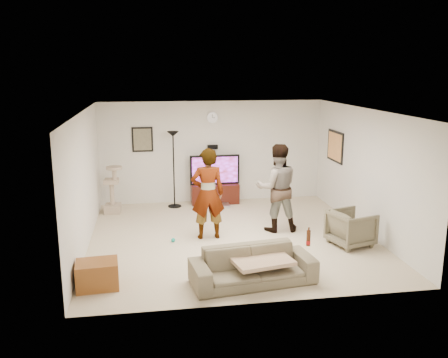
{
  "coord_description": "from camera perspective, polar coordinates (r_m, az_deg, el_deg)",
  "views": [
    {
      "loc": [
        -1.56,
        -8.84,
        3.28
      ],
      "look_at": [
        -0.11,
        0.2,
        1.15
      ],
      "focal_mm": 38.34,
      "sensor_mm": 36.0,
      "label": 1
    }
  ],
  "objects": [
    {
      "name": "person_left",
      "position": [
        9.28,
        -1.95,
        -1.77
      ],
      "size": [
        0.66,
        0.44,
        1.8
      ],
      "primitive_type": "imported",
      "rotation": [
        0.0,
        0.0,
        3.16
      ],
      "color": "#9A94A8",
      "rests_on": "floor"
    },
    {
      "name": "person_right",
      "position": [
        9.77,
        6.34,
        -1.05
      ],
      "size": [
        0.91,
        0.72,
        1.8
      ],
      "primitive_type": "imported",
      "rotation": [
        0.0,
        0.0,
        3.1
      ],
      "color": "#325D85",
      "rests_on": "floor"
    },
    {
      "name": "wall_speaker",
      "position": [
        11.79,
        -1.36,
        3.84
      ],
      "size": [
        0.25,
        0.1,
        0.1
      ],
      "primitive_type": "cube",
      "color": "black",
      "rests_on": "wall_back"
    },
    {
      "name": "tv_stand",
      "position": [
        11.85,
        -1.1,
        -1.73
      ],
      "size": [
        1.17,
        0.45,
        0.49
      ],
      "primitive_type": "cube",
      "color": "black",
      "rests_on": "floor"
    },
    {
      "name": "throw_blanket",
      "position": [
        7.54,
        4.41,
        -9.55
      ],
      "size": [
        1.02,
        0.87,
        0.06
      ],
      "primitive_type": "cube",
      "rotation": [
        0.0,
        0.0,
        0.2
      ],
      "color": "#D4AB85",
      "rests_on": "sofa"
    },
    {
      "name": "wall_left",
      "position": [
        9.15,
        -16.32,
        -0.24
      ],
      "size": [
        0.04,
        5.5,
        2.5
      ],
      "primitive_type": "cube",
      "color": "white",
      "rests_on": "floor"
    },
    {
      "name": "beer_bottle",
      "position": [
        7.63,
        10.04,
        -6.96
      ],
      "size": [
        0.06,
        0.06,
        0.25
      ],
      "primitive_type": "cylinder",
      "color": "#441F0C",
      "rests_on": "sofa"
    },
    {
      "name": "wall_back",
      "position": [
        11.87,
        -1.4,
        3.27
      ],
      "size": [
        5.5,
        0.04,
        2.5
      ],
      "primitive_type": "cube",
      "color": "white",
      "rests_on": "floor"
    },
    {
      "name": "sofa",
      "position": [
        7.55,
        3.46,
        -10.31
      ],
      "size": [
        2.0,
        0.99,
        0.56
      ],
      "primitive_type": "imported",
      "rotation": [
        0.0,
        0.0,
        0.13
      ],
      "color": "#675D48",
      "rests_on": "floor"
    },
    {
      "name": "side_table",
      "position": [
        7.67,
        -14.87,
        -10.97
      ],
      "size": [
        0.66,
        0.52,
        0.42
      ],
      "primitive_type": "cube",
      "rotation": [
        0.0,
        0.0,
        0.08
      ],
      "color": "brown",
      "rests_on": "floor"
    },
    {
      "name": "cat_tree",
      "position": [
        11.28,
        -13.24,
        -1.24
      ],
      "size": [
        0.38,
        0.38,
        1.1
      ],
      "primitive_type": "cube",
      "rotation": [
        0.0,
        0.0,
        -0.09
      ],
      "color": "tan",
      "rests_on": "floor"
    },
    {
      "name": "wall_right",
      "position": [
        10.04,
        16.54,
        0.9
      ],
      "size": [
        0.04,
        5.5,
        2.5
      ],
      "primitive_type": "cube",
      "color": "white",
      "rests_on": "floor"
    },
    {
      "name": "floor_lamp",
      "position": [
        11.44,
        -6.01,
        1.1
      ],
      "size": [
        0.32,
        0.32,
        1.83
      ],
      "primitive_type": "cylinder",
      "color": "black",
      "rests_on": "floor"
    },
    {
      "name": "console_box",
      "position": [
        11.55,
        -0.35,
        -3.21
      ],
      "size": [
        0.4,
        0.3,
        0.07
      ],
      "primitive_type": "cube",
      "color": "#B8B8C0",
      "rests_on": "floor"
    },
    {
      "name": "wall_front",
      "position": [
        6.61,
        5.02,
        -4.82
      ],
      "size": [
        5.5,
        0.04,
        2.5
      ],
      "primitive_type": "cube",
      "color": "white",
      "rests_on": "floor"
    },
    {
      "name": "armchair",
      "position": [
        9.36,
        14.92,
        -5.68
      ],
      "size": [
        0.9,
        0.89,
        0.67
      ],
      "primitive_type": "imported",
      "rotation": [
        0.0,
        0.0,
        1.85
      ],
      "color": "brown",
      "rests_on": "floor"
    },
    {
      "name": "ceiling",
      "position": [
        9.01,
        0.92,
        8.21
      ],
      "size": [
        5.5,
        5.5,
        0.02
      ],
      "primitive_type": "cube",
      "color": "silver",
      "rests_on": "wall_back"
    },
    {
      "name": "picture_back",
      "position": [
        11.7,
        -9.7,
        4.67
      ],
      "size": [
        0.42,
        0.03,
        0.52
      ],
      "primitive_type": "cube",
      "color": "#66604B",
      "rests_on": "wall_back"
    },
    {
      "name": "picture_right",
      "position": [
        11.43,
        13.12,
        3.81
      ],
      "size": [
        0.03,
        0.78,
        0.62
      ],
      "primitive_type": "cube",
      "color": "#DC934F",
      "rests_on": "wall_right"
    },
    {
      "name": "toy_ball",
      "position": [
        9.35,
        -6.09,
        -7.24
      ],
      "size": [
        0.08,
        0.08,
        0.08
      ],
      "primitive_type": "sphere",
      "color": "#119889",
      "rests_on": "floor"
    },
    {
      "name": "wall_clock",
      "position": [
        11.73,
        -1.4,
        7.34
      ],
      "size": [
        0.26,
        0.04,
        0.26
      ],
      "primitive_type": "cylinder",
      "rotation": [
        1.57,
        0.0,
        0.0
      ],
      "color": "white",
      "rests_on": "wall_back"
    },
    {
      "name": "floor",
      "position": [
        9.56,
        0.87,
        -7.01
      ],
      "size": [
        5.5,
        5.5,
        0.02
      ],
      "primitive_type": "cube",
      "color": "#C4AC92",
      "rests_on": "ground"
    },
    {
      "name": "tv_screen",
      "position": [
        11.67,
        -1.08,
        1.08
      ],
      "size": [
        1.12,
        0.01,
        0.64
      ],
      "primitive_type": "cube",
      "color": "#B039FD",
      "rests_on": "tv"
    },
    {
      "name": "tv",
      "position": [
        11.71,
        -1.11,
        1.13
      ],
      "size": [
        1.22,
        0.08,
        0.72
      ],
      "primitive_type": "cube",
      "color": "black",
      "rests_on": "tv_stand"
    }
  ]
}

